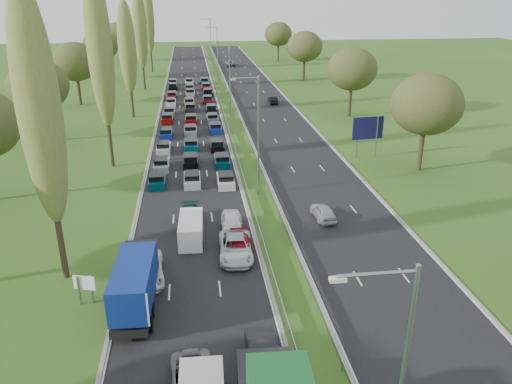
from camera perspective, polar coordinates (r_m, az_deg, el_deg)
ground at (r=86.36m, az=-3.04°, el=9.03°), size 260.00×260.00×0.00m
near_carriageway at (r=88.57m, az=-7.58°, el=9.20°), size 10.50×215.00×0.04m
far_carriageway at (r=89.53m, az=1.20°, el=9.52°), size 10.50×215.00×0.04m
central_reservation at (r=88.67m, az=-3.17°, el=9.73°), size 2.36×215.00×0.32m
lamp_columns at (r=83.25m, az=-3.01°, el=12.75°), size 0.18×140.18×12.00m
poplar_row at (r=73.07m, az=-15.56°, el=15.77°), size 2.80×127.80×22.44m
woodland_left at (r=70.52m, az=-24.34°, el=10.57°), size 8.00×166.00×11.10m
woodland_right at (r=76.06m, az=12.87°, el=12.65°), size 8.00×153.00×11.10m
traffic_queue_fill at (r=83.55m, az=-7.53°, el=8.74°), size 9.07×67.30×0.80m
near_car_2 at (r=37.15m, az=-12.44°, el=-8.66°), size 2.88×5.48×1.47m
near_car_6 at (r=27.58m, az=-7.22°, el=-20.85°), size 2.52×5.02×1.37m
near_car_7 at (r=44.48m, az=-7.58°, el=-3.00°), size 2.04×4.83×1.39m
near_car_9 at (r=28.66m, az=0.91°, el=-18.42°), size 1.69×4.76×1.56m
near_car_10 at (r=39.18m, az=-2.34°, el=-6.34°), size 2.77×5.60×1.53m
near_car_11 at (r=39.37m, az=-1.77°, el=-6.34°), size 2.13×4.71×1.34m
near_car_12 at (r=43.04m, az=-2.79°, el=-3.59°), size 2.04×4.65×1.56m
far_car_0 at (r=45.83m, az=7.70°, el=-2.25°), size 1.86×4.09×1.36m
far_car_1 at (r=93.59m, az=1.93°, el=10.49°), size 1.44×4.04×1.33m
far_car_2 at (r=143.08m, az=-2.96°, el=14.54°), size 2.61×5.56×1.54m
blue_lorry at (r=33.88m, az=-13.55°, el=-9.86°), size 2.32×8.35×3.52m
white_van_rear at (r=41.97m, az=-7.45°, el=-4.15°), size 1.91×4.87×1.96m
info_sign at (r=35.21m, az=-18.99°, el=-10.10°), size 1.47×0.53×2.10m
direction_sign at (r=62.97m, az=12.66°, el=6.95°), size 3.99×0.51×5.20m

